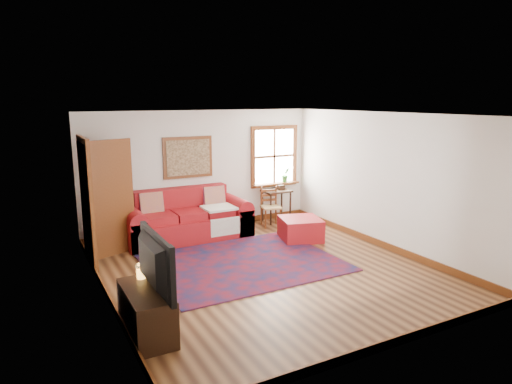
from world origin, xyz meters
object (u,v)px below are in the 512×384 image
red_leather_sofa (187,222)px  ladder_back_chair (270,205)px  media_cabinet (147,312)px  red_ottoman (300,229)px  side_table (276,195)px

red_leather_sofa → ladder_back_chair: (1.90, -0.03, 0.13)m
ladder_back_chair → media_cabinet: ladder_back_chair is taller
red_ottoman → media_cabinet: media_cabinet is taller
red_leather_sofa → media_cabinet: 3.84m
ladder_back_chair → media_cabinet: 4.97m
side_table → red_ottoman: bearing=-100.8°
ladder_back_chair → red_leather_sofa: bearing=179.1°
red_ottoman → ladder_back_chair: size_ratio=0.89×
red_ottoman → media_cabinet: size_ratio=0.73×
red_leather_sofa → media_cabinet: red_leather_sofa is taller
side_table → ladder_back_chair: bearing=-143.0°
media_cabinet → ladder_back_chair: bearing=43.1°
ladder_back_chair → media_cabinet: (-3.63, -3.40, -0.17)m
red_ottoman → side_table: bearing=94.9°
side_table → media_cabinet: side_table is taller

